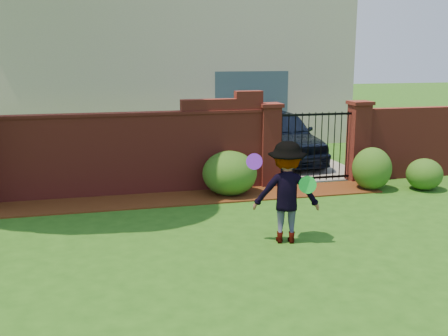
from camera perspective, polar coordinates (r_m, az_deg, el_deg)
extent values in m
cube|color=#214E13|center=(7.97, -2.52, -9.80)|extent=(80.00, 80.00, 0.01)
cube|color=#3D1B0B|center=(11.00, -10.87, -3.63)|extent=(11.10, 1.08, 0.03)
cube|color=maroon|center=(11.46, -17.23, 0.98)|extent=(8.70, 0.25, 1.70)
cube|color=maroon|center=(11.62, -0.23, 6.67)|extent=(1.80, 0.25, 0.30)
cube|color=maroon|center=(11.76, 2.64, 7.84)|extent=(0.60, 0.25, 0.16)
cube|color=maroon|center=(11.33, -17.51, 5.34)|extent=(8.70, 0.31, 0.06)
cube|color=maroon|center=(13.98, 21.40, 2.64)|extent=(4.00, 0.25, 1.70)
cube|color=maroon|center=(12.06, 4.86, 2.27)|extent=(0.42, 0.42, 1.80)
cube|color=maroon|center=(11.93, 4.95, 6.72)|extent=(0.50, 0.50, 0.08)
cube|color=maroon|center=(12.93, 14.15, 2.62)|extent=(0.42, 0.42, 1.80)
cube|color=maroon|center=(12.81, 14.37, 6.76)|extent=(0.50, 0.50, 0.08)
cylinder|color=black|center=(12.16, 6.16, 2.09)|extent=(0.02, 0.02, 1.60)
cylinder|color=black|center=(12.22, 6.87, 2.12)|extent=(0.02, 0.02, 1.60)
cylinder|color=black|center=(12.28, 7.58, 2.15)|extent=(0.02, 0.02, 1.60)
cylinder|color=black|center=(12.34, 8.28, 2.18)|extent=(0.02, 0.02, 1.60)
cylinder|color=black|center=(12.40, 8.97, 2.20)|extent=(0.02, 0.02, 1.60)
cylinder|color=black|center=(12.46, 9.66, 2.23)|extent=(0.02, 0.02, 1.60)
cylinder|color=black|center=(12.53, 10.34, 2.26)|extent=(0.02, 0.02, 1.60)
cylinder|color=black|center=(12.59, 11.01, 2.28)|extent=(0.02, 0.02, 1.60)
cylinder|color=black|center=(12.66, 11.68, 2.31)|extent=(0.02, 0.02, 1.60)
cylinder|color=black|center=(12.73, 12.33, 2.33)|extent=(0.02, 0.02, 1.60)
cylinder|color=black|center=(12.80, 12.98, 2.36)|extent=(0.02, 0.02, 1.60)
cube|color=black|center=(12.61, 9.54, -1.04)|extent=(1.78, 0.03, 0.05)
cube|color=black|center=(12.36, 9.78, 5.66)|extent=(1.78, 0.03, 0.05)
cube|color=slate|center=(16.30, 3.96, 1.71)|extent=(3.20, 8.00, 0.01)
cube|color=beige|center=(19.39, -6.86, 12.24)|extent=(12.00, 6.00, 6.00)
cube|color=#384C5B|center=(17.12, 2.94, 6.27)|extent=(2.40, 0.12, 2.40)
imported|color=black|center=(14.75, 6.06, 3.39)|extent=(1.72, 4.25, 1.45)
ellipsoid|color=#1B4B16|center=(11.30, 0.61, -0.57)|extent=(1.16, 1.16, 0.95)
ellipsoid|color=#1B4B16|center=(12.20, 15.52, -0.07)|extent=(0.86, 0.86, 0.95)
ellipsoid|color=#1B4B16|center=(12.58, 20.63, -0.63)|extent=(0.79, 0.79, 0.70)
imported|color=gray|center=(8.48, 6.68, -2.65)|extent=(1.18, 0.88, 1.63)
cylinder|color=#6C20C8|center=(8.32, 3.26, 0.70)|extent=(0.27, 0.17, 0.26)
cylinder|color=green|center=(8.35, 8.91, -1.79)|extent=(0.28, 0.15, 0.28)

